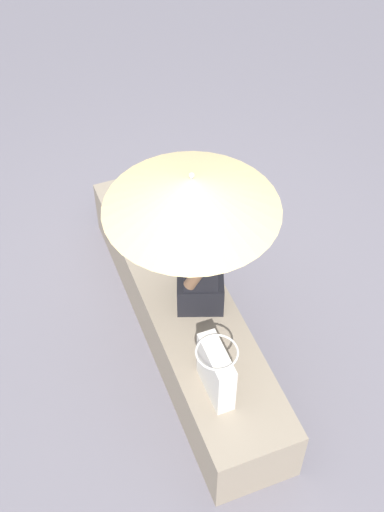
{
  "coord_description": "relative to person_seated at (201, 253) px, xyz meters",
  "views": [
    {
      "loc": [
        2.58,
        -0.95,
        3.78
      ],
      "look_at": [
        0.03,
        0.04,
        0.78
      ],
      "focal_mm": 48.51,
      "sensor_mm": 36.0,
      "label": 1
    }
  ],
  "objects": [
    {
      "name": "magazine",
      "position": [
        -0.91,
        -0.16,
        -0.38
      ],
      "size": [
        0.3,
        0.23,
        0.01
      ],
      "primitive_type": "cube",
      "rotation": [
        0.0,
        0.0,
        0.12
      ],
      "color": "#EAE04C",
      "rests_on": "stone_bench"
    },
    {
      "name": "tote_bag_canvas",
      "position": [
        -0.61,
        -0.0,
        -0.24
      ],
      "size": [
        0.22,
        0.17,
        0.3
      ],
      "color": "#335184",
      "rests_on": "stone_bench"
    },
    {
      "name": "person_seated",
      "position": [
        0.0,
        0.0,
        0.0
      ],
      "size": [
        0.51,
        0.38,
        0.9
      ],
      "color": "black",
      "rests_on": "stone_bench"
    },
    {
      "name": "ground_plane",
      "position": [
        -0.06,
        -0.08,
        -0.82
      ],
      "size": [
        14.0,
        14.0,
        0.0
      ],
      "primitive_type": "plane",
      "color": "slate"
    },
    {
      "name": "stone_bench",
      "position": [
        -0.06,
        -0.08,
        -0.6
      ],
      "size": [
        2.35,
        0.52,
        0.43
      ],
      "primitive_type": "cube",
      "color": "gray",
      "rests_on": "ground"
    },
    {
      "name": "parasol",
      "position": [
        0.05,
        -0.08,
        0.54
      ],
      "size": [
        0.96,
        0.96,
        1.07
      ],
      "color": "#B7B7BC",
      "rests_on": "stone_bench"
    },
    {
      "name": "handbag_black",
      "position": [
        0.66,
        -0.17,
        -0.2
      ],
      "size": [
        0.31,
        0.23,
        0.37
      ],
      "color": "silver",
      "rests_on": "stone_bench"
    }
  ]
}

